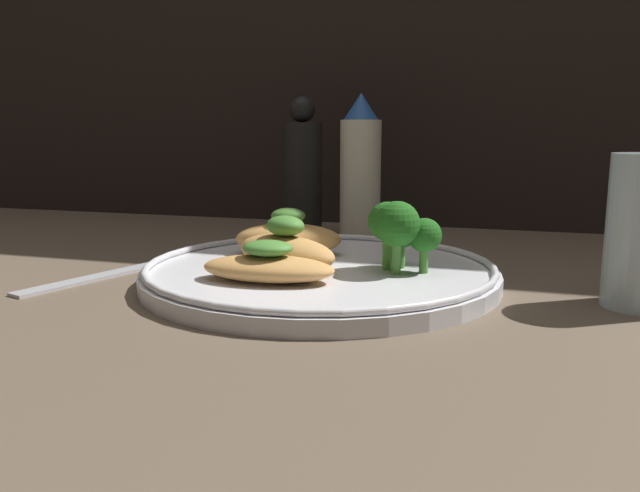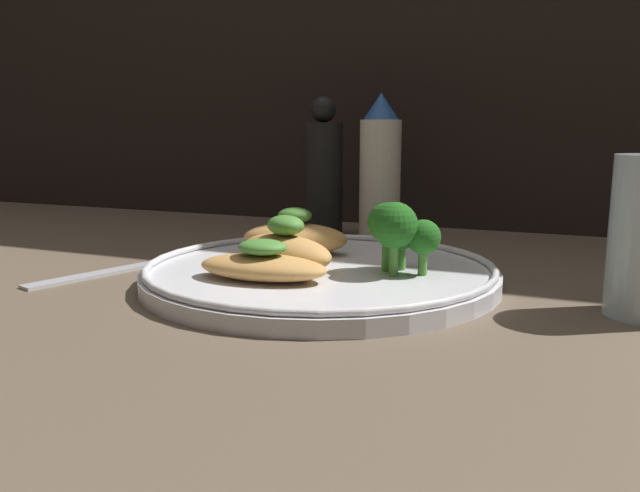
# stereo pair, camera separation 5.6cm
# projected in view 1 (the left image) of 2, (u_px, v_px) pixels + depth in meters

# --- Properties ---
(ground_plane) EXTENTS (1.80, 1.80, 0.01)m
(ground_plane) POSITION_uv_depth(u_px,v_px,m) (320.00, 288.00, 0.56)
(ground_plane) COLOR brown
(plate) EXTENTS (0.32, 0.32, 0.02)m
(plate) POSITION_uv_depth(u_px,v_px,m) (320.00, 272.00, 0.56)
(plate) COLOR silver
(plate) RESTS_ON ground_plane
(grilled_meat_front) EXTENTS (0.11, 0.06, 0.03)m
(grilled_meat_front) POSITION_uv_depth(u_px,v_px,m) (268.00, 266.00, 0.51)
(grilled_meat_front) COLOR tan
(grilled_meat_front) RESTS_ON plate
(grilled_meat_middle) EXTENTS (0.12, 0.10, 0.05)m
(grilled_meat_middle) POSITION_uv_depth(u_px,v_px,m) (286.00, 249.00, 0.56)
(grilled_meat_middle) COLOR tan
(grilled_meat_middle) RESTS_ON plate
(grilled_meat_back) EXTENTS (0.11, 0.07, 0.05)m
(grilled_meat_back) POSITION_uv_depth(u_px,v_px,m) (288.00, 237.00, 0.62)
(grilled_meat_back) COLOR tan
(grilled_meat_back) RESTS_ON plate
(broccoli_bunch) EXTENTS (0.07, 0.06, 0.06)m
(broccoli_bunch) POSITION_uv_depth(u_px,v_px,m) (400.00, 228.00, 0.54)
(broccoli_bunch) COLOR #4C8E38
(broccoli_bunch) RESTS_ON plate
(sauce_bottle) EXTENTS (0.05, 0.05, 0.18)m
(sauce_bottle) POSITION_uv_depth(u_px,v_px,m) (360.00, 170.00, 0.79)
(sauce_bottle) COLOR silver
(sauce_bottle) RESTS_ON ground_plane
(pepper_grinder) EXTENTS (0.05, 0.05, 0.18)m
(pepper_grinder) POSITION_uv_depth(u_px,v_px,m) (302.00, 174.00, 0.81)
(pepper_grinder) COLOR black
(pepper_grinder) RESTS_ON ground_plane
(fork) EXTENTS (0.07, 0.19, 0.01)m
(fork) POSITION_uv_depth(u_px,v_px,m) (109.00, 273.00, 0.59)
(fork) COLOR #B2B2B7
(fork) RESTS_ON ground_plane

